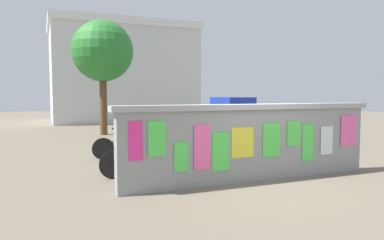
{
  "coord_description": "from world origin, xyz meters",
  "views": [
    {
      "loc": [
        -4.4,
        -6.94,
        1.97
      ],
      "look_at": [
        -0.69,
        1.95,
        1.28
      ],
      "focal_mm": 33.66,
      "sensor_mm": 36.0,
      "label": 1
    }
  ],
  "objects_px": {
    "auto_rickshaw_truck": "(210,122)",
    "tree_roadside": "(102,52)",
    "person_walking": "(171,130)",
    "bicycle_far": "(121,147)",
    "bicycle_near": "(136,162)",
    "motorcycle": "(242,148)",
    "person_bystander": "(292,127)"
  },
  "relations": [
    {
      "from": "auto_rickshaw_truck",
      "to": "tree_roadside",
      "type": "xyz_separation_m",
      "value": [
        -3.13,
        5.44,
        3.1
      ]
    },
    {
      "from": "tree_roadside",
      "to": "person_walking",
      "type": "bearing_deg",
      "value": -86.56
    },
    {
      "from": "bicycle_far",
      "to": "bicycle_near",
      "type": "bearing_deg",
      "value": -93.77
    },
    {
      "from": "bicycle_near",
      "to": "bicycle_far",
      "type": "bearing_deg",
      "value": 86.23
    },
    {
      "from": "person_walking",
      "to": "tree_roadside",
      "type": "distance_m",
      "value": 8.97
    },
    {
      "from": "motorcycle",
      "to": "tree_roadside",
      "type": "xyz_separation_m",
      "value": [
        -2.44,
        8.99,
        3.54
      ]
    },
    {
      "from": "auto_rickshaw_truck",
      "to": "person_bystander",
      "type": "height_order",
      "value": "auto_rickshaw_truck"
    },
    {
      "from": "motorcycle",
      "to": "bicycle_far",
      "type": "bearing_deg",
      "value": 144.24
    },
    {
      "from": "person_walking",
      "to": "bicycle_near",
      "type": "bearing_deg",
      "value": -139.48
    },
    {
      "from": "person_walking",
      "to": "tree_roadside",
      "type": "bearing_deg",
      "value": 93.44
    },
    {
      "from": "bicycle_far",
      "to": "person_walking",
      "type": "xyz_separation_m",
      "value": [
        1.06,
        -1.6,
        0.62
      ]
    },
    {
      "from": "tree_roadside",
      "to": "person_bystander",
      "type": "bearing_deg",
      "value": -65.19
    },
    {
      "from": "auto_rickshaw_truck",
      "to": "motorcycle",
      "type": "xyz_separation_m",
      "value": [
        -0.69,
        -3.55,
        -0.44
      ]
    },
    {
      "from": "person_walking",
      "to": "person_bystander",
      "type": "xyz_separation_m",
      "value": [
        3.65,
        -0.57,
        0.0
      ]
    },
    {
      "from": "motorcycle",
      "to": "auto_rickshaw_truck",
      "type": "bearing_deg",
      "value": 78.94
    },
    {
      "from": "bicycle_near",
      "to": "bicycle_far",
      "type": "xyz_separation_m",
      "value": [
        0.17,
        2.65,
        0.0
      ]
    },
    {
      "from": "auto_rickshaw_truck",
      "to": "person_walking",
      "type": "bearing_deg",
      "value": -131.3
    },
    {
      "from": "bicycle_near",
      "to": "auto_rickshaw_truck",
      "type": "bearing_deg",
      "value": 46.33
    },
    {
      "from": "auto_rickshaw_truck",
      "to": "motorcycle",
      "type": "distance_m",
      "value": 3.65
    },
    {
      "from": "auto_rickshaw_truck",
      "to": "bicycle_far",
      "type": "relative_size",
      "value": 2.15
    },
    {
      "from": "bicycle_far",
      "to": "person_walking",
      "type": "distance_m",
      "value": 2.02
    },
    {
      "from": "bicycle_far",
      "to": "person_bystander",
      "type": "bearing_deg",
      "value": -24.64
    },
    {
      "from": "motorcycle",
      "to": "bicycle_far",
      "type": "height_order",
      "value": "bicycle_far"
    },
    {
      "from": "auto_rickshaw_truck",
      "to": "person_walking",
      "type": "height_order",
      "value": "auto_rickshaw_truck"
    },
    {
      "from": "auto_rickshaw_truck",
      "to": "person_walking",
      "type": "xyz_separation_m",
      "value": [
        -2.63,
        -2.99,
        0.09
      ]
    },
    {
      "from": "tree_roadside",
      "to": "auto_rickshaw_truck",
      "type": "bearing_deg",
      "value": -60.07
    },
    {
      "from": "motorcycle",
      "to": "person_walking",
      "type": "distance_m",
      "value": 2.08
    },
    {
      "from": "person_walking",
      "to": "auto_rickshaw_truck",
      "type": "bearing_deg",
      "value": 48.7
    },
    {
      "from": "bicycle_far",
      "to": "person_bystander",
      "type": "relative_size",
      "value": 1.06
    },
    {
      "from": "motorcycle",
      "to": "bicycle_far",
      "type": "relative_size",
      "value": 1.1
    },
    {
      "from": "motorcycle",
      "to": "person_bystander",
      "type": "distance_m",
      "value": 1.8
    },
    {
      "from": "person_bystander",
      "to": "person_walking",
      "type": "bearing_deg",
      "value": 171.16
    }
  ]
}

